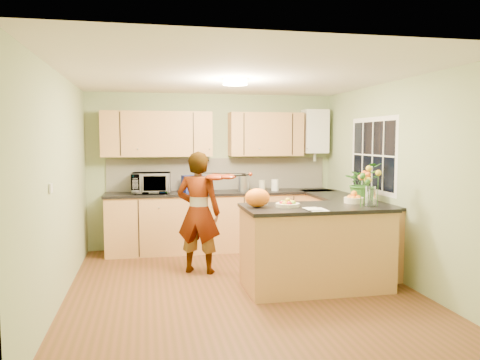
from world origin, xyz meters
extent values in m
plane|color=brown|center=(0.00, 0.00, 0.00)|extent=(4.50, 4.50, 0.00)
cube|color=white|center=(0.00, 0.00, 2.50)|extent=(4.00, 4.50, 0.02)
cube|color=#99AC7B|center=(0.00, 2.25, 1.25)|extent=(4.00, 0.02, 2.50)
cube|color=#99AC7B|center=(0.00, -2.25, 1.25)|extent=(4.00, 0.02, 2.50)
cube|color=#99AC7B|center=(-2.00, 0.00, 1.25)|extent=(0.02, 4.50, 2.50)
cube|color=#99AC7B|center=(2.00, 0.00, 1.25)|extent=(0.02, 4.50, 2.50)
cube|color=#B97B4A|center=(0.10, 1.95, 0.45)|extent=(3.60, 0.60, 0.90)
cube|color=black|center=(0.10, 1.94, 0.92)|extent=(3.64, 0.62, 0.04)
cube|color=#B97B4A|center=(1.70, 0.85, 0.45)|extent=(0.60, 2.20, 0.90)
cube|color=black|center=(1.69, 0.85, 0.92)|extent=(0.62, 2.24, 0.04)
cube|color=silver|center=(0.10, 2.23, 1.20)|extent=(3.60, 0.02, 0.52)
cube|color=#B97B4A|center=(-0.90, 2.08, 1.85)|extent=(1.70, 0.34, 0.70)
cube|color=#B97B4A|center=(0.85, 2.08, 1.85)|extent=(1.20, 0.34, 0.70)
cube|color=white|center=(1.70, 2.09, 1.90)|extent=(0.40, 0.30, 0.72)
cylinder|color=#BBBCC0|center=(1.70, 2.09, 1.50)|extent=(0.06, 0.06, 0.20)
cube|color=white|center=(1.99, 0.60, 1.55)|extent=(0.01, 1.30, 1.05)
cube|color=black|center=(1.99, 0.60, 1.55)|extent=(0.01, 1.18, 0.92)
cube|color=white|center=(-1.99, -0.60, 1.30)|extent=(0.02, 0.09, 0.09)
cylinder|color=#FFEABF|center=(0.00, 0.30, 2.46)|extent=(0.30, 0.30, 0.06)
cylinder|color=white|center=(0.00, 0.30, 2.49)|extent=(0.10, 0.10, 0.02)
cube|color=#B97B4A|center=(0.88, -0.18, 0.47)|extent=(1.68, 0.84, 0.94)
cube|color=black|center=(0.88, -0.18, 0.96)|extent=(1.72, 0.88, 0.04)
cylinder|color=beige|center=(0.53, -0.18, 1.01)|extent=(0.28, 0.28, 0.04)
cylinder|color=beige|center=(1.43, -0.03, 1.02)|extent=(0.24, 0.24, 0.07)
cylinder|color=silver|center=(1.48, -0.36, 1.11)|extent=(0.12, 0.12, 0.24)
ellipsoid|color=orange|center=(0.18, -0.13, 1.09)|extent=(0.36, 0.33, 0.22)
cube|color=white|center=(0.78, -0.48, 0.99)|extent=(0.20, 0.27, 0.01)
imported|color=tan|center=(-0.41, 0.74, 0.81)|extent=(0.69, 0.59, 1.61)
imported|color=white|center=(-1.00, 1.93, 1.10)|extent=(0.60, 0.43, 0.32)
cube|color=navy|center=(-0.35, 1.98, 1.07)|extent=(0.37, 0.31, 0.26)
cylinder|color=#BBBCC0|center=(0.45, 1.96, 1.06)|extent=(0.18, 0.18, 0.24)
sphere|color=black|center=(0.45, 1.96, 1.23)|extent=(0.09, 0.09, 0.09)
cylinder|color=beige|center=(0.77, 2.00, 1.02)|extent=(0.13, 0.13, 0.16)
cylinder|color=white|center=(0.96, 1.91, 1.03)|extent=(0.15, 0.15, 0.18)
imported|color=#306A23|center=(1.70, 0.31, 1.20)|extent=(0.60, 0.57, 0.53)
camera|label=1|loc=(-1.08, -5.35, 1.77)|focal=35.00mm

